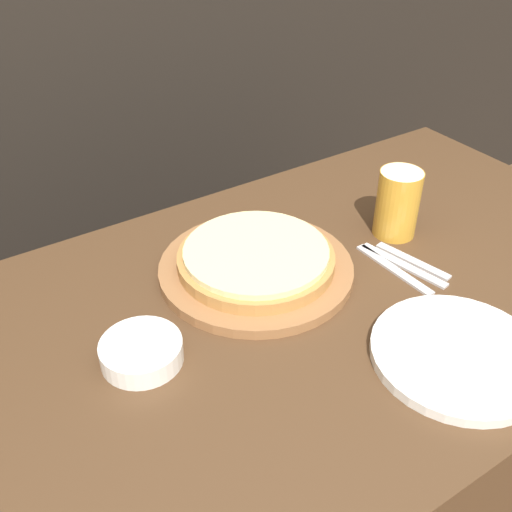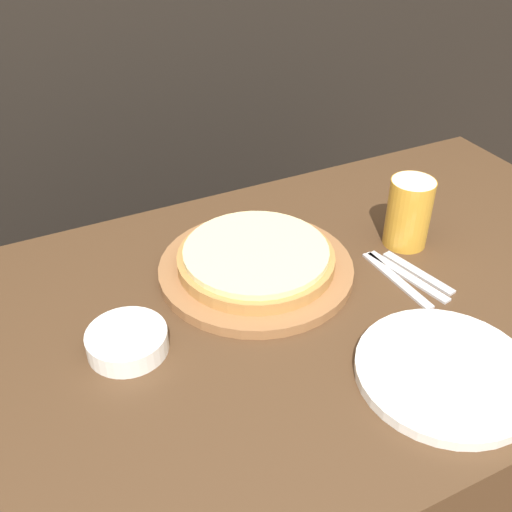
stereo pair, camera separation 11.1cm
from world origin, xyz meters
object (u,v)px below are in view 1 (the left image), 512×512
pizza_on_board (256,263)px  side_bowl (142,352)px  beer_glass (398,201)px  dinner_knife (403,265)px  spoon (413,261)px  fork (394,269)px  dinner_plate (458,355)px

pizza_on_board → side_bowl: bearing=-161.5°
beer_glass → dinner_knife: bearing=-124.3°
dinner_knife → spoon: 0.03m
pizza_on_board → spoon: size_ratio=2.29×
beer_glass → dinner_knife: beer_glass is taller
pizza_on_board → dinner_knife: bearing=-28.7°
side_bowl → beer_glass: bearing=5.0°
side_bowl → fork: side_bowl is taller
side_bowl → dinner_knife: bearing=-4.9°
pizza_on_board → fork: size_ratio=1.94×
beer_glass → dinner_knife: 0.14m
side_bowl → dinner_knife: (0.53, -0.05, -0.02)m
pizza_on_board → dinner_plate: bearing=-68.3°
pizza_on_board → dinner_knife: 0.29m
side_bowl → fork: size_ratio=0.69×
pizza_on_board → spoon: pizza_on_board is taller
dinner_knife → spoon: same height
beer_glass → side_bowl: beer_glass is taller
beer_glass → dinner_plate: (-0.17, -0.32, -0.07)m
beer_glass → fork: 0.15m
pizza_on_board → spoon: (0.28, -0.14, -0.02)m
dinner_plate → spoon: bearing=60.2°
side_bowl → spoon: 0.55m
beer_glass → dinner_plate: 0.37m
beer_glass → dinner_plate: beer_glass is taller
dinner_plate → fork: dinner_plate is taller
beer_glass → fork: (-0.09, -0.10, -0.07)m
dinner_knife → dinner_plate: bearing=-114.9°
beer_glass → pizza_on_board: bearing=172.8°
pizza_on_board → beer_glass: bearing=-7.2°
pizza_on_board → spoon: bearing=-26.5°
beer_glass → dinner_knife: size_ratio=0.75×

